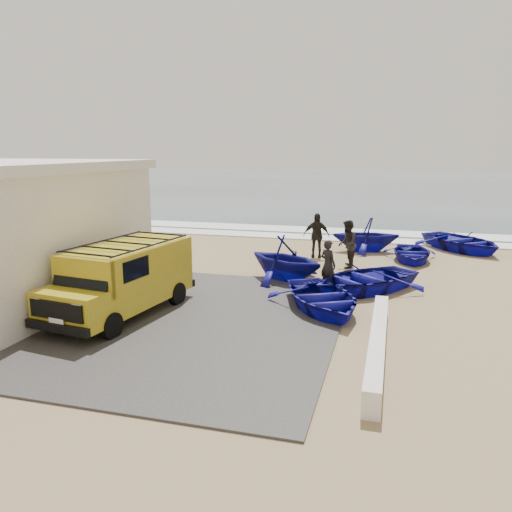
# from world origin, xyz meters

# --- Properties ---
(ground) EXTENTS (160.00, 160.00, 0.00)m
(ground) POSITION_xyz_m (0.00, 0.00, 0.00)
(ground) COLOR #967E57
(slab) EXTENTS (12.00, 10.00, 0.05)m
(slab) POSITION_xyz_m (-2.00, -2.00, 0.03)
(slab) COLOR #3E3B39
(slab) RESTS_ON ground
(ocean) EXTENTS (180.00, 88.00, 0.01)m
(ocean) POSITION_xyz_m (0.00, 56.00, 0.00)
(ocean) COLOR #385166
(ocean) RESTS_ON ground
(surf_line) EXTENTS (180.00, 1.60, 0.06)m
(surf_line) POSITION_xyz_m (0.00, 12.00, 0.03)
(surf_line) COLOR white
(surf_line) RESTS_ON ground
(surf_wash) EXTENTS (180.00, 2.20, 0.04)m
(surf_wash) POSITION_xyz_m (0.00, 14.50, 0.02)
(surf_wash) COLOR white
(surf_wash) RESTS_ON ground
(parapet) EXTENTS (0.35, 6.00, 0.55)m
(parapet) POSITION_xyz_m (5.00, -3.00, 0.28)
(parapet) COLOR silver
(parapet) RESTS_ON ground
(van) EXTENTS (2.54, 5.09, 2.09)m
(van) POSITION_xyz_m (-2.11, -1.98, 1.12)
(van) COLOR gold
(van) RESTS_ON ground
(boat_near_left) EXTENTS (4.18, 4.63, 0.79)m
(boat_near_left) POSITION_xyz_m (3.30, -0.11, 0.39)
(boat_near_left) COLOR #12118B
(boat_near_left) RESTS_ON ground
(boat_near_right) EXTENTS (4.88, 4.95, 0.84)m
(boat_near_right) POSITION_xyz_m (4.33, 2.30, 0.42)
(boat_near_right) COLOR #12118B
(boat_near_right) RESTS_ON ground
(boat_mid_left) EXTENTS (4.02, 3.85, 1.64)m
(boat_mid_left) POSITION_xyz_m (1.52, 2.95, 0.82)
(boat_mid_left) COLOR #12118B
(boat_mid_left) RESTS_ON ground
(boat_mid_right) EXTENTS (2.51, 3.37, 0.67)m
(boat_mid_right) POSITION_xyz_m (6.00, 7.55, 0.33)
(boat_mid_right) COLOR #12118B
(boat_mid_right) RESTS_ON ground
(boat_far_left) EXTENTS (3.41, 3.07, 1.58)m
(boat_far_left) POSITION_xyz_m (4.01, 9.11, 0.79)
(boat_far_left) COLOR #12118B
(boat_far_left) RESTS_ON ground
(boat_far_right) EXTENTS (5.05, 5.30, 0.89)m
(boat_far_right) POSITION_xyz_m (8.32, 10.45, 0.45)
(boat_far_right) COLOR #12118B
(boat_far_right) RESTS_ON ground
(fisherman_front) EXTENTS (0.74, 0.68, 1.69)m
(fisherman_front) POSITION_xyz_m (3.14, 2.28, 0.85)
(fisherman_front) COLOR black
(fisherman_front) RESTS_ON ground
(fisherman_middle) EXTENTS (0.73, 0.94, 1.92)m
(fisherman_middle) POSITION_xyz_m (3.47, 5.60, 0.96)
(fisherman_middle) COLOR black
(fisherman_middle) RESTS_ON ground
(fisherman_back) EXTENTS (1.19, 0.61, 1.95)m
(fisherman_back) POSITION_xyz_m (1.98, 7.26, 0.97)
(fisherman_back) COLOR black
(fisherman_back) RESTS_ON ground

